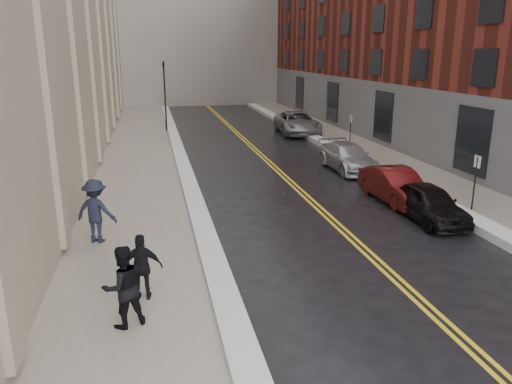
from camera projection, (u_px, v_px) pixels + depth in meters
name	position (u px, v px, depth m)	size (l,w,h in m)	color
ground	(360.00, 367.00, 9.69)	(160.00, 160.00, 0.00)	black
sidewalk_left	(138.00, 177.00, 23.84)	(4.00, 64.00, 0.15)	gray
sidewalk_right	(398.00, 164.00, 26.52)	(3.00, 64.00, 0.15)	gray
lane_stripe_a	(277.00, 172.00, 25.22)	(0.12, 64.00, 0.01)	gold
lane_stripe_b	(282.00, 172.00, 25.27)	(0.12, 64.00, 0.01)	gold
snow_ridge_left	(186.00, 174.00, 24.28)	(0.70, 60.80, 0.26)	white
snow_ridge_right	(365.00, 165.00, 26.13)	(0.85, 60.80, 0.30)	white
building_right	(478.00, 1.00, 32.34)	(14.00, 50.00, 18.00)	maroon
traffic_signal	(165.00, 90.00, 36.56)	(0.18, 0.15, 5.20)	black
parking_sign_near	(475.00, 179.00, 18.42)	(0.06, 0.35, 2.23)	black
parking_sign_far	(350.00, 130.00, 29.71)	(0.06, 0.35, 2.23)	black
car_black	(429.00, 203.00, 17.87)	(1.55, 3.85, 1.31)	black
car_maroon	(396.00, 185.00, 20.11)	(1.44, 4.12, 1.36)	#470D0C
car_silver_near	(348.00, 157.00, 25.48)	(1.88, 4.62, 1.34)	#A4A5AB
car_silver_far	(297.00, 123.00, 36.56)	(2.69, 5.83, 1.62)	gray
pedestrian_a	(123.00, 287.00, 10.63)	(0.90, 0.70, 1.84)	black
pedestrian_b	(96.00, 211.00, 15.38)	(1.29, 0.74, 2.00)	black
pedestrian_c	(142.00, 267.00, 11.83)	(0.96, 0.40, 1.64)	black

